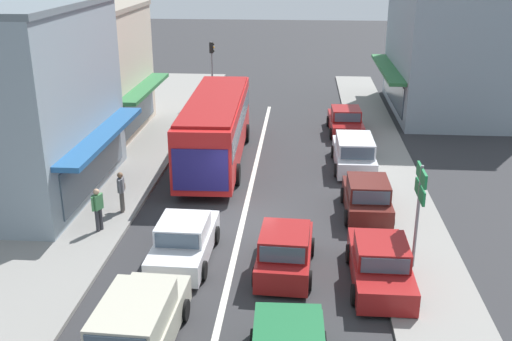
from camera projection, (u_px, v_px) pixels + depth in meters
The scene contains 18 objects.
ground_plane at pixel (242, 223), 22.79m from camera, with size 140.00×140.00×0.00m, color #2D2D30.
lane_centre_line at pixel (251, 184), 26.52m from camera, with size 0.20×28.00×0.01m, color silver.
sidewalk_left at pixel (115, 164), 28.87m from camera, with size 5.20×44.00×0.14m, color gray.
kerb_right at pixel (387, 171), 27.92m from camera, with size 2.80×44.00×0.12m, color gray.
shopfront_mid_block at pixel (76, 72), 32.58m from camera, with size 7.67×8.07×7.03m.
building_right_far at pixel (455, 41), 36.98m from camera, with size 8.12×10.73×8.93m.
city_bus at pixel (216, 125), 28.72m from camera, with size 2.95×10.92×3.23m.
hatchback_behind_bus_mid at pixel (285, 251), 19.16m from camera, with size 1.94×3.77×1.54m.
wagon_queue_far_back at pixel (137, 325), 15.33m from camera, with size 2.06×4.56×1.58m.
sedan_adjacent_lane_trail at pixel (184, 241), 19.93m from camera, with size 1.96×4.23×1.47m.
parked_sedan_kerb_front at pixel (380, 264), 18.47m from camera, with size 1.91×4.21×1.47m.
parked_hatchback_kerb_second at pixel (367, 198), 23.27m from camera, with size 1.85×3.72×1.54m.
parked_wagon_kerb_third at pixel (354, 153), 28.29m from camera, with size 1.98×4.52×1.58m.
parked_sedan_kerb_rear at pixel (345, 122), 33.75m from camera, with size 2.00×4.25×1.47m.
traffic_light_downstreet at pixel (212, 63), 38.86m from camera, with size 0.33×0.24×4.20m.
directional_road_sign at pixel (420, 193), 18.56m from camera, with size 0.10×1.40×3.60m.
pedestrian_with_handbag_near at pixel (121, 189), 23.17m from camera, with size 0.31×0.65×1.63m.
pedestrian_browsing_midblock at pixel (98, 207), 21.59m from camera, with size 0.35×0.53×1.63m.
Camera 1 is at (2.16, -20.56, 9.80)m, focal length 42.00 mm.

